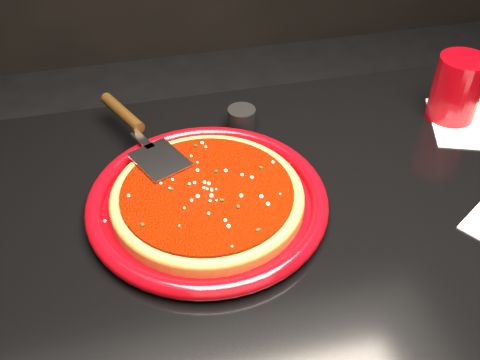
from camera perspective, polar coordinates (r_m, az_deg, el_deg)
name	(u,v)px	position (r m, az deg, el deg)	size (l,w,h in m)	color
table	(306,348)	(1.14, 7.08, -17.38)	(1.20, 0.80, 0.75)	black
plate	(208,201)	(0.85, -3.48, -2.22)	(0.38, 0.38, 0.03)	#760307
pizza_crust	(207,199)	(0.84, -3.49, -2.00)	(0.31, 0.31, 0.02)	brown
pizza_crust_rim	(207,195)	(0.84, -3.51, -1.62)	(0.31, 0.31, 0.02)	brown
pizza_sauce	(207,193)	(0.83, -3.52, -1.35)	(0.27, 0.27, 0.01)	#610D00
parmesan_dusting	(207,189)	(0.83, -3.54, -0.96)	(0.26, 0.26, 0.01)	beige
basil_flecks	(207,189)	(0.83, -3.54, -1.01)	(0.24, 0.24, 0.00)	black
pizza_server	(140,132)	(0.95, -10.59, 5.05)	(0.09, 0.31, 0.02)	silver
cup	(457,89)	(1.10, 22.12, 9.00)	(0.09, 0.09, 0.13)	#780207
napkin_b	(472,124)	(1.12, 23.47, 5.48)	(0.15, 0.16, 0.00)	silver
ramekin	(242,118)	(1.01, 0.17, 6.59)	(0.05, 0.05, 0.04)	black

